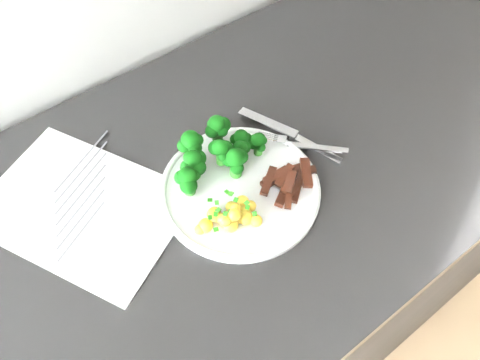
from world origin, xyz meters
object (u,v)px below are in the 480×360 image
broccoli (214,152)px  fork (305,144)px  counter (214,309)px  plate (240,189)px  potatoes (231,216)px  knife (302,141)px  beef_strips (287,181)px  recipe_paper (82,207)px

broccoli → fork: bearing=-22.5°
counter → fork: size_ratio=20.28×
counter → plate: bearing=-22.0°
potatoes → knife: bearing=15.4°
beef_strips → recipe_paper: bearing=149.7°
plate → potatoes: size_ratio=2.51×
broccoli → beef_strips: bearing=-54.3°
broccoli → fork: broccoli is taller
knife → counter: bearing=176.8°
beef_strips → counter: bearing=153.0°
plate → beef_strips: 0.07m
broccoli → potatoes: size_ratio=1.66×
counter → broccoli: bearing=32.5°
broccoli → potatoes: 0.11m
counter → recipe_paper: recipe_paper is taller
beef_strips → knife: 0.09m
fork → knife: fork is taller
broccoli → counter: bearing=-147.5°
broccoli → knife: broccoli is taller
plate → recipe_paper: bearing=149.9°
recipe_paper → knife: bearing=-17.3°
beef_strips → knife: (0.08, 0.05, -0.01)m
recipe_paper → broccoli: 0.22m
beef_strips → plate: bearing=148.7°
counter → broccoli: size_ratio=15.09×
recipe_paper → fork: (0.34, -0.12, 0.02)m
recipe_paper → beef_strips: (0.27, -0.16, 0.02)m
recipe_paper → fork: bearing=-19.5°
potatoes → counter: bearing=101.4°
plate → knife: knife is taller
beef_strips → knife: size_ratio=0.56×
fork → plate: bearing=-180.0°
counter → knife: (0.20, -0.01, 0.48)m
beef_strips → fork: 0.08m
broccoli → beef_strips: 0.12m
fork → recipe_paper: bearing=160.5°
plate → fork: (0.13, 0.00, 0.01)m
counter → fork: bearing=-7.1°
potatoes → knife: 0.19m
recipe_paper → knife: size_ratio=1.90×
counter → knife: size_ratio=13.11×
counter → plate: plate is taller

